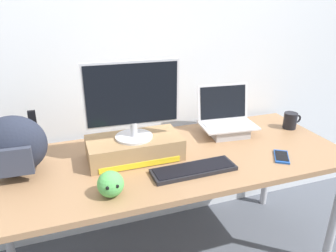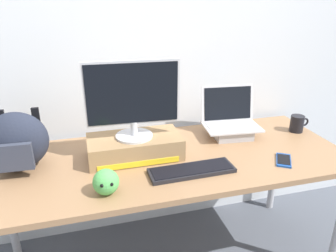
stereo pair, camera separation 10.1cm
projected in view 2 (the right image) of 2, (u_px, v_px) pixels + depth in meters
back_wall at (147, 38)px, 1.96m from camera, size 7.00×0.10×2.60m
desk at (168, 167)px, 1.76m from camera, size 1.96×0.78×0.74m
toner_box_yellow at (135, 147)px, 1.72m from camera, size 0.49×0.25×0.12m
desktop_monitor at (133, 99)px, 1.62m from camera, size 0.48×0.20×0.40m
open_laptop at (231, 126)px, 1.98m from camera, size 0.35×0.26×0.30m
external_keyboard at (192, 170)px, 1.58m from camera, size 0.43×0.14×0.02m
messenger_backpack at (16, 141)px, 1.58m from camera, size 0.32×0.28×0.29m
coffee_mug at (297, 124)px, 2.04m from camera, size 0.13×0.08×0.10m
cell_phone at (284, 160)px, 1.69m from camera, size 0.14×0.16×0.01m
plush_toy at (106, 182)px, 1.40m from camera, size 0.12×0.12×0.12m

